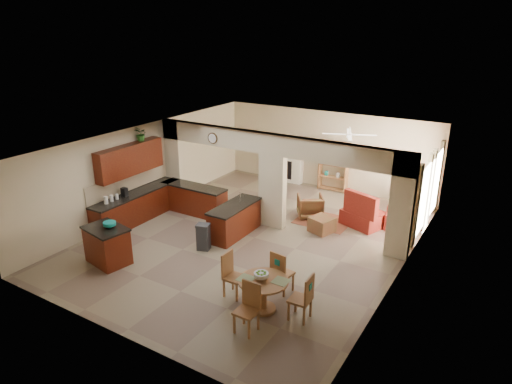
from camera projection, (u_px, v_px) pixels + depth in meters
The scene contains 39 objects.
floor at pixel (255, 238), 12.88m from camera, with size 10.00×10.00×0.00m, color #7E6F57.
ceiling at pixel (254, 141), 11.91m from camera, with size 10.00×10.00×0.00m, color white.
wall_back at pixel (327, 150), 16.40m from camera, with size 8.00×8.00×0.00m, color beige.
wall_front at pixel (113, 272), 8.39m from camera, with size 8.00×8.00×0.00m, color beige.
wall_left at pixel (146, 168), 14.34m from camera, with size 10.00×10.00×0.00m, color beige.
wall_right at pixel (403, 223), 10.44m from camera, with size 10.00×10.00×0.00m, color beige.
partition_left_pier at pixel (175, 162), 15.00m from camera, with size 0.60×0.25×2.80m, color beige.
partition_center_pier at pixel (272, 191), 13.30m from camera, with size 0.80×0.25×2.20m, color beige.
partition_right_pier at pixel (401, 206), 11.39m from camera, with size 0.60×0.25×2.80m, color beige.
partition_header at pixel (273, 144), 12.81m from camera, with size 8.00×0.25×0.60m, color beige.
kitchen_counter at pixel (161, 203), 14.11m from camera, with size 2.52×3.29×1.48m.
upper_cabinets at pixel (130, 160), 13.43m from camera, with size 0.35×2.40×0.90m, color #430A07.
peninsula at pixel (234, 220), 12.93m from camera, with size 0.70×1.85×0.91m.
wall_clock at pixel (213, 138), 13.68m from camera, with size 0.34×0.34×0.03m, color #4D3719.
rug at pixel (324, 221), 13.98m from camera, with size 1.60×1.30×0.01m, color brown.
fireplace at pixel (285, 165), 17.32m from camera, with size 1.60×0.35×1.20m.
shelving_unit at pixel (333, 166), 16.26m from camera, with size 1.00×0.32×1.80m, color #995A34.
window_a at pixel (423, 200), 12.37m from camera, with size 0.02×0.90×1.90m, color white.
window_b at pixel (436, 182), 13.73m from camera, with size 0.02×0.90×1.90m, color white.
glazed_door at pixel (429, 195), 13.10m from camera, with size 0.02×0.70×2.10m, color white.
drape_a_left at pixel (416, 207), 11.91m from camera, with size 0.10×0.28×2.30m, color #3A1A17.
drape_a_right at pixel (427, 193), 12.87m from camera, with size 0.10×0.28×2.30m, color #3A1A17.
drape_b_left at pixel (430, 188), 13.27m from camera, with size 0.10×0.28×2.30m, color #3A1A17.
drape_b_right at pixel (439, 176), 14.23m from camera, with size 0.10×0.28×2.30m, color #3A1A17.
ceiling_fan at pixel (349, 135), 13.66m from camera, with size 1.00×1.00×0.10m, color white.
kitchen_island at pixel (107, 245), 11.42m from camera, with size 1.23×0.98×0.95m.
teal_bowl at pixel (110, 225), 11.25m from camera, with size 0.31×0.31×0.15m, color #148B81.
trash_can at pixel (203, 238), 12.12m from camera, with size 0.32×0.27×0.67m, color #2E2E30.
dining_table at pixel (263, 290), 9.50m from camera, with size 1.06×1.06×0.72m.
fruit_bowl at pixel (261, 275), 9.43m from camera, with size 0.31×0.31×0.16m, color #56A222.
sofa at pixel (407, 208), 14.04m from camera, with size 0.94×2.41×0.70m, color maroon.
chaise at pixel (363, 218), 13.63m from camera, with size 1.13×0.92×0.45m, color maroon.
armchair at pixel (310, 206), 14.18m from camera, with size 0.75×0.77×0.70m, color maroon.
ottoman at pixel (322, 225), 13.20m from camera, with size 0.60×0.60×0.44m, color maroon.
plant at pixel (141, 134), 13.63m from camera, with size 0.39×0.34×0.43m, color #144B14.
chair_north at pixel (280, 271), 10.09m from camera, with size 0.48×0.48×1.02m.
chair_east at pixel (304, 296), 9.15m from camera, with size 0.44×0.43×1.02m.
chair_south at pixel (249, 305), 8.87m from camera, with size 0.42×0.43×1.02m.
chair_west at pixel (231, 272), 10.02m from camera, with size 0.43×0.43×1.02m.
Camera 1 is at (6.08, -9.90, 5.72)m, focal length 32.00 mm.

